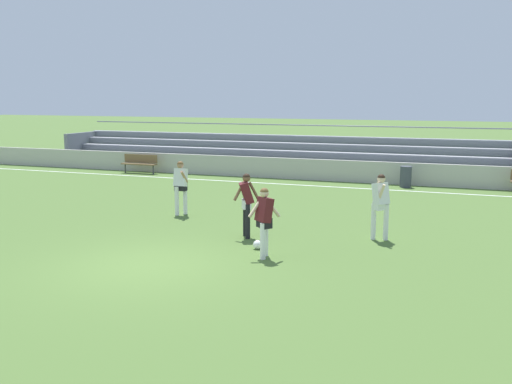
{
  "coord_description": "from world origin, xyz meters",
  "views": [
    {
      "loc": [
        6.53,
        -10.69,
        3.71
      ],
      "look_at": [
        0.97,
        4.34,
        1.03
      ],
      "focal_mm": 40.52,
      "sensor_mm": 36.0,
      "label": 1
    }
  ],
  "objects": [
    {
      "name": "bleacher_stand",
      "position": [
        -2.68,
        16.42,
        0.93
      ],
      "size": [
        22.67,
        3.11,
        2.25
      ],
      "color": "#B2B2B7",
      "rests_on": "ground"
    },
    {
      "name": "player_dark_overlapping",
      "position": [
        1.12,
        3.21,
        1.02
      ],
      "size": [
        0.64,
        0.51,
        1.7
      ],
      "color": "black",
      "rests_on": "ground"
    },
    {
      "name": "sideline_wall",
      "position": [
        0.0,
        14.01,
        0.47
      ],
      "size": [
        48.0,
        0.16,
        0.94
      ],
      "primitive_type": "cube",
      "color": "#BCB7AD",
      "rests_on": "ground"
    },
    {
      "name": "player_white_deep_cover",
      "position": [
        4.46,
        4.16,
        1.03
      ],
      "size": [
        0.49,
        0.63,
        1.72
      ],
      "color": "white",
      "rests_on": "ground"
    },
    {
      "name": "trash_bin",
      "position": [
        4.16,
        13.4,
        0.43
      ],
      "size": [
        0.47,
        0.47,
        0.86
      ],
      "primitive_type": "cylinder",
      "color": "#3D424C",
      "rests_on": "ground"
    },
    {
      "name": "ground_plane",
      "position": [
        0.0,
        0.0,
        0.0
      ],
      "size": [
        160.0,
        160.0,
        0.0
      ],
      "primitive_type": "plane",
      "color": "#4C6B30"
    },
    {
      "name": "soccer_ball",
      "position": [
        1.81,
        2.18,
        0.11
      ],
      "size": [
        0.22,
        0.22,
        0.22
      ],
      "primitive_type": "sphere",
      "color": "white",
      "rests_on": "ground"
    },
    {
      "name": "player_dark_wide_left",
      "position": [
        2.21,
        1.54,
        0.97
      ],
      "size": [
        0.7,
        0.48,
        1.64
      ],
      "color": "white",
      "rests_on": "ground"
    },
    {
      "name": "field_line_sideline",
      "position": [
        0.0,
        12.41,
        0.0
      ],
      "size": [
        44.0,
        0.12,
        0.01
      ],
      "primitive_type": "cube",
      "color": "white",
      "rests_on": "ground"
    },
    {
      "name": "player_white_dropping_back",
      "position": [
        -1.87,
        5.23,
        1.01
      ],
      "size": [
        0.44,
        0.62,
        1.7
      ],
      "color": "white",
      "rests_on": "ground"
    },
    {
      "name": "bench_far_right",
      "position": [
        -8.37,
        13.39,
        0.55
      ],
      "size": [
        1.8,
        0.4,
        0.9
      ],
      "color": "brown",
      "rests_on": "ground"
    }
  ]
}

